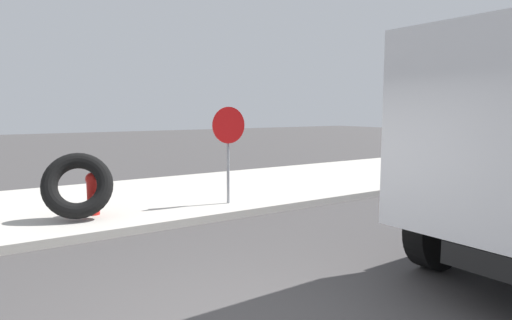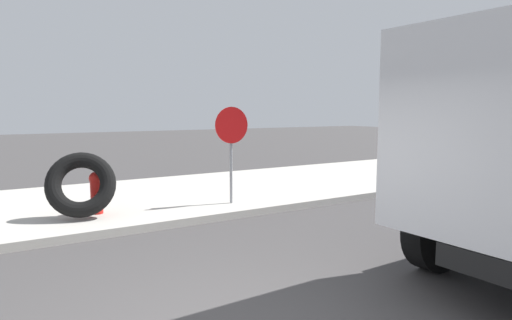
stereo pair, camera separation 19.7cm
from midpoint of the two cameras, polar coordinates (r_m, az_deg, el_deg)
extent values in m
cube|color=#BCB7AD|center=(10.11, -22.58, -5.61)|extent=(36.00, 5.00, 0.15)
cylinder|color=red|center=(8.84, -21.07, -4.72)|extent=(0.22, 0.22, 0.62)
sphere|color=red|center=(8.78, -21.17, -2.33)|extent=(0.26, 0.26, 0.26)
cylinder|color=red|center=(8.63, -20.81, -4.47)|extent=(0.10, 0.18, 0.10)
cylinder|color=red|center=(9.02, -21.36, -4.03)|extent=(0.10, 0.18, 0.10)
cylinder|color=red|center=(8.65, -20.79, -4.95)|extent=(0.12, 0.18, 0.12)
torus|color=black|center=(8.53, -22.87, -3.07)|extent=(1.39, 1.07, 1.24)
cylinder|color=gray|center=(9.18, -4.29, 0.59)|extent=(0.06, 0.06, 2.03)
cylinder|color=red|center=(9.10, -4.20, 4.55)|extent=(0.76, 0.02, 0.76)
cylinder|color=black|center=(6.35, 21.74, -8.22)|extent=(1.11, 0.34, 1.10)
camera|label=1|loc=(0.10, -90.80, -0.09)|focal=30.66mm
camera|label=2|loc=(0.10, 89.20, 0.09)|focal=30.66mm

